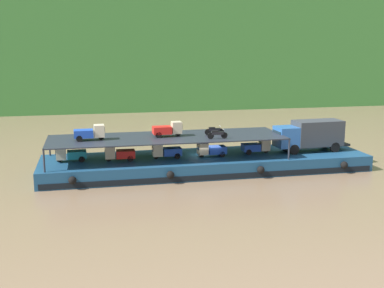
{
  "coord_description": "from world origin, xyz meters",
  "views": [
    {
      "loc": [
        -10.94,
        -44.06,
        11.92
      ],
      "look_at": [
        -1.39,
        0.0,
        2.7
      ],
      "focal_mm": 45.14,
      "sensor_mm": 36.0,
      "label": 1
    }
  ],
  "objects": [
    {
      "name": "mini_truck_lower_bow",
      "position": [
        5.07,
        -0.09,
        2.19
      ],
      "size": [
        2.74,
        1.21,
        1.38
      ],
      "color": "#1E47B7",
      "rests_on": "cargo_barge"
    },
    {
      "name": "mini_truck_lower_mid",
      "position": [
        -3.94,
        -0.31,
        2.19
      ],
      "size": [
        2.74,
        1.2,
        1.38
      ],
      "color": "#1E47B7",
      "rests_on": "cargo_barge"
    },
    {
      "name": "motorcycle_upper_port",
      "position": [
        0.56,
        -1.98,
        3.93
      ],
      "size": [
        1.9,
        0.55,
        0.87
      ],
      "color": "black",
      "rests_on": "cargo_rack"
    },
    {
      "name": "motorcycle_upper_centre",
      "position": [
        0.79,
        0.0,
        3.93
      ],
      "size": [
        1.9,
        0.55,
        0.87
      ],
      "color": "black",
      "rests_on": "cargo_rack"
    },
    {
      "name": "cargo_barge",
      "position": [
        0.0,
        -0.02,
        0.75
      ],
      "size": [
        31.23,
        7.94,
        1.5
      ],
      "color": "navy",
      "rests_on": "ground"
    },
    {
      "name": "mini_truck_lower_fore",
      "position": [
        0.38,
        -0.48,
        2.19
      ],
      "size": [
        2.78,
        1.26,
        1.38
      ],
      "color": "#1E47B7",
      "rests_on": "cargo_barge"
    },
    {
      "name": "ground_plane",
      "position": [
        0.0,
        0.0,
        0.0
      ],
      "size": [
        400.0,
        400.0,
        0.0
      ],
      "primitive_type": "plane",
      "color": "#7F664C"
    },
    {
      "name": "mini_truck_lower_stern",
      "position": [
        -12.7,
        0.26,
        2.19
      ],
      "size": [
        2.79,
        1.28,
        1.38
      ],
      "color": "teal",
      "rests_on": "cargo_barge"
    },
    {
      "name": "covered_lorry",
      "position": [
        10.63,
        -0.31,
        3.19
      ],
      "size": [
        7.93,
        2.57,
        3.1
      ],
      "color": "#285BA3",
      "rests_on": "cargo_barge"
    },
    {
      "name": "mini_truck_lower_aft",
      "position": [
        -8.31,
        -0.4,
        2.19
      ],
      "size": [
        2.78,
        1.27,
        1.38
      ],
      "color": "red",
      "rests_on": "cargo_barge"
    },
    {
      "name": "cargo_rack",
      "position": [
        -3.8,
        0.0,
        3.44
      ],
      "size": [
        22.03,
        6.59,
        2.0
      ],
      "color": "#232833",
      "rests_on": "cargo_barge"
    },
    {
      "name": "hillside_far_bank",
      "position": [
        0.0,
        59.31,
        19.2
      ],
      "size": [
        135.87,
        35.31,
        34.09
      ],
      "color": "#387533",
      "rests_on": "ground"
    },
    {
      "name": "mini_truck_upper_stern",
      "position": [
        -10.89,
        -0.18,
        4.19
      ],
      "size": [
        2.77,
        1.26,
        1.38
      ],
      "color": "#1E47B7",
      "rests_on": "cargo_rack"
    },
    {
      "name": "mini_truck_upper_mid",
      "position": [
        -3.7,
        0.13,
        4.19
      ],
      "size": [
        2.77,
        1.25,
        1.38
      ],
      "color": "red",
      "rests_on": "cargo_rack"
    }
  ]
}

